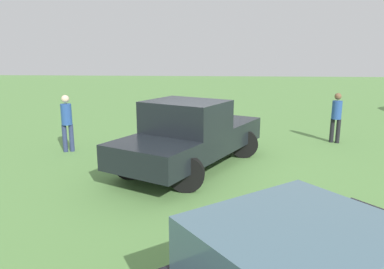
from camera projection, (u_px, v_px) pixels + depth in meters
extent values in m
plane|color=#5B8C47|center=(202.00, 170.00, 9.53)|extent=(80.00, 80.00, 0.00)
cylinder|color=black|center=(196.00, 137.00, 11.43)|extent=(0.82, 0.22, 0.82)
cylinder|color=black|center=(244.00, 144.00, 10.60)|extent=(0.82, 0.22, 0.82)
cylinder|color=black|center=(129.00, 163.00, 8.78)|extent=(0.82, 0.22, 0.82)
cylinder|color=black|center=(186.00, 174.00, 7.95)|extent=(0.82, 0.22, 0.82)
cube|color=black|center=(218.00, 130.00, 10.86)|extent=(2.62, 2.64, 0.64)
cube|color=black|center=(186.00, 128.00, 9.28)|extent=(2.44, 2.29, 1.40)
cube|color=slate|center=(186.00, 111.00, 9.19)|extent=(2.19, 2.00, 0.48)
cube|color=black|center=(164.00, 152.00, 8.54)|extent=(2.80, 3.00, 0.60)
cube|color=silver|center=(231.00, 133.00, 11.70)|extent=(1.71, 0.94, 0.16)
cylinder|color=black|center=(326.00, 247.00, 5.11)|extent=(0.65, 0.20, 0.65)
cube|color=slate|center=(298.00, 253.00, 3.40)|extent=(2.47, 2.43, 0.60)
cylinder|color=black|center=(332.00, 130.00, 12.41)|extent=(0.14, 0.14, 0.82)
cylinder|color=black|center=(338.00, 131.00, 12.31)|extent=(0.14, 0.14, 0.82)
cylinder|color=#284C93|center=(337.00, 110.00, 12.20)|extent=(0.44, 0.44, 0.62)
sphere|color=brown|center=(338.00, 96.00, 12.10)|extent=(0.22, 0.22, 0.22)
cylinder|color=navy|center=(72.00, 138.00, 11.26)|extent=(0.14, 0.14, 0.86)
cylinder|color=navy|center=(65.00, 138.00, 11.20)|extent=(0.14, 0.14, 0.86)
cylinder|color=#284C93|center=(66.00, 114.00, 11.07)|extent=(0.41, 0.41, 0.64)
sphere|color=beige|center=(65.00, 99.00, 10.96)|extent=(0.23, 0.23, 0.23)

